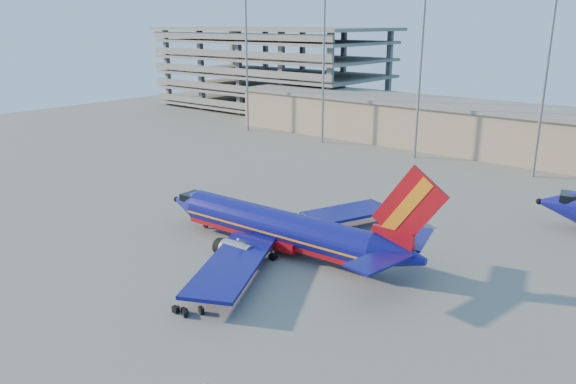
{
  "coord_description": "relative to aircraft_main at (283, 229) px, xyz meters",
  "views": [
    {
      "loc": [
        38.59,
        -42.23,
        22.82
      ],
      "look_at": [
        -0.61,
        5.61,
        4.0
      ],
      "focal_mm": 35.0,
      "sensor_mm": 36.0,
      "label": 1
    }
  ],
  "objects": [
    {
      "name": "aircraft_main",
      "position": [
        0.0,
        0.0,
        0.0
      ],
      "size": [
        33.39,
        32.09,
        11.3
      ],
      "rotation": [
        0.0,
        0.0,
        0.04
      ],
      "color": "navy",
      "rests_on": "ground"
    },
    {
      "name": "parking_garage",
      "position": [
        -66.0,
        74.83,
        9.32
      ],
      "size": [
        62.0,
        32.0,
        21.4
      ],
      "color": "slate",
      "rests_on": "ground"
    },
    {
      "name": "light_mast_row",
      "position": [
        1.0,
        46.78,
        15.14
      ],
      "size": [
        101.6,
        1.6,
        28.65
      ],
      "color": "gray",
      "rests_on": "ground"
    },
    {
      "name": "ground",
      "position": [
        -4.0,
        0.78,
        -2.41
      ],
      "size": [
        220.0,
        220.0,
        0.0
      ],
      "primitive_type": "plane",
      "color": "slate",
      "rests_on": "ground"
    },
    {
      "name": "luggage_pile",
      "position": [
        2.14,
        -15.11,
        -2.17
      ],
      "size": [
        2.58,
        1.7,
        0.54
      ],
      "color": "black",
      "rests_on": "ground"
    },
    {
      "name": "terminal_building",
      "position": [
        6.0,
        58.78,
        1.9
      ],
      "size": [
        122.0,
        16.0,
        8.5
      ],
      "color": "#9C876C",
      "rests_on": "ground"
    }
  ]
}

